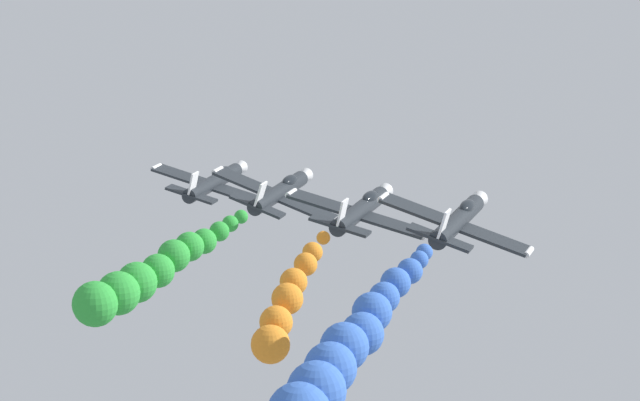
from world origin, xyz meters
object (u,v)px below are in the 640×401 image
object	(u,v)px
airplane_right_inner	(361,210)
airplane_left_outer	(458,220)
airplane_lead	(214,182)
airplane_left_inner	(280,192)

from	to	relation	value
airplane_right_inner	airplane_left_outer	xyz separation A→B (m)	(7.65, -5.03, 1.28)
airplane_lead	airplane_right_inner	world-z (taller)	airplane_right_inner
airplane_lead	airplane_left_outer	distance (m)	29.74
airplane_left_inner	airplane_right_inner	distance (m)	10.01
airplane_right_inner	airplane_left_outer	bearing A→B (deg)	-33.35
airplane_left_outer	airplane_left_inner	bearing A→B (deg)	144.35
airplane_lead	airplane_left_outer	xyz separation A→B (m)	(23.43, -17.95, 3.67)
airplane_lead	airplane_left_inner	xyz separation A→B (m)	(7.90, -6.82, 1.49)
airplane_lead	airplane_right_inner	bearing A→B (deg)	-39.31
airplane_lead	airplane_right_inner	xyz separation A→B (m)	(15.78, -12.92, 2.40)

